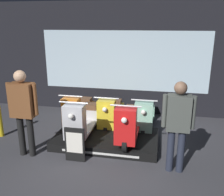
% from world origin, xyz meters
% --- Properties ---
extents(ground_plane, '(30.00, 30.00, 0.00)m').
position_xyz_m(ground_plane, '(0.00, 0.00, 0.00)').
color(ground_plane, '#38383D').
extents(shop_wall_back, '(8.72, 0.09, 3.20)m').
position_xyz_m(shop_wall_back, '(0.00, 3.34, 1.60)').
color(shop_wall_back, black).
rests_on(shop_wall_back, ground_plane).
extents(display_platform, '(2.28, 1.28, 0.19)m').
position_xyz_m(display_platform, '(-0.05, 1.19, 0.09)').
color(display_platform, black).
rests_on(display_platform, ground_plane).
extents(scooter_display_left, '(0.59, 1.62, 0.95)m').
position_xyz_m(scooter_display_left, '(-0.56, 1.11, 0.55)').
color(scooter_display_left, black).
rests_on(scooter_display_left, display_platform).
extents(scooter_display_right, '(0.59, 1.62, 0.95)m').
position_xyz_m(scooter_display_right, '(0.47, 1.11, 0.55)').
color(scooter_display_right, black).
rests_on(scooter_display_right, display_platform).
extents(scooter_backrow_0, '(0.59, 1.62, 0.95)m').
position_xyz_m(scooter_backrow_0, '(-1.01, 2.12, 0.36)').
color(scooter_backrow_0, black).
rests_on(scooter_backrow_0, ground_plane).
extents(scooter_backrow_1, '(0.59, 1.62, 0.95)m').
position_xyz_m(scooter_backrow_1, '(-0.13, 2.12, 0.36)').
color(scooter_backrow_1, black).
rests_on(scooter_backrow_1, ground_plane).
extents(scooter_backrow_2, '(0.59, 1.62, 0.95)m').
position_xyz_m(scooter_backrow_2, '(0.74, 2.12, 0.36)').
color(scooter_backrow_2, black).
rests_on(scooter_backrow_2, ground_plane).
extents(person_left_browsing, '(0.62, 0.26, 1.76)m').
position_xyz_m(person_left_browsing, '(-1.52, 0.37, 1.06)').
color(person_left_browsing, black).
rests_on(person_left_browsing, ground_plane).
extents(person_right_browsing, '(0.56, 0.23, 1.68)m').
position_xyz_m(person_right_browsing, '(1.41, 0.37, 0.98)').
color(person_right_browsing, '#232838').
rests_on(person_right_browsing, ground_plane).
extents(price_sign_board, '(0.39, 0.04, 0.70)m').
position_xyz_m(price_sign_board, '(-0.48, 0.33, 0.35)').
color(price_sign_board, black).
rests_on(price_sign_board, ground_plane).
extents(street_bollard, '(0.10, 0.10, 0.85)m').
position_xyz_m(street_bollard, '(-2.59, 1.05, 0.42)').
color(street_bollard, gold).
rests_on(street_bollard, ground_plane).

